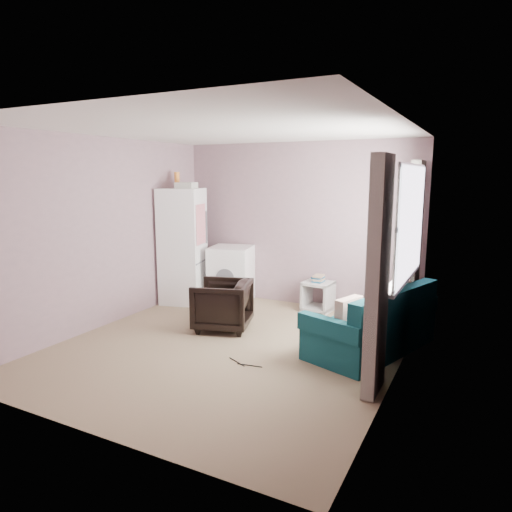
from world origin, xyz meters
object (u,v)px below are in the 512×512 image
at_px(fridge, 183,245).
at_px(washing_machine, 231,273).
at_px(side_table, 318,294).
at_px(sofa, 375,327).
at_px(armchair, 222,302).

bearing_deg(fridge, washing_machine, 13.13).
height_order(fridge, side_table, fridge).
xyz_separation_m(fridge, sofa, (3.19, -0.70, -0.64)).
xyz_separation_m(fridge, washing_machine, (0.66, 0.36, -0.45)).
bearing_deg(side_table, armchair, -122.66).
bearing_deg(sofa, side_table, 151.69).
bearing_deg(side_table, washing_machine, -174.95).
height_order(washing_machine, sofa, washing_machine).
xyz_separation_m(armchair, sofa, (1.96, 0.14, -0.08)).
distance_m(side_table, sofa, 1.63).
distance_m(washing_machine, side_table, 1.44).
relative_size(side_table, sofa, 0.30).
bearing_deg(armchair, sofa, 77.06).
height_order(armchair, fridge, fridge).
relative_size(fridge, washing_machine, 2.31).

